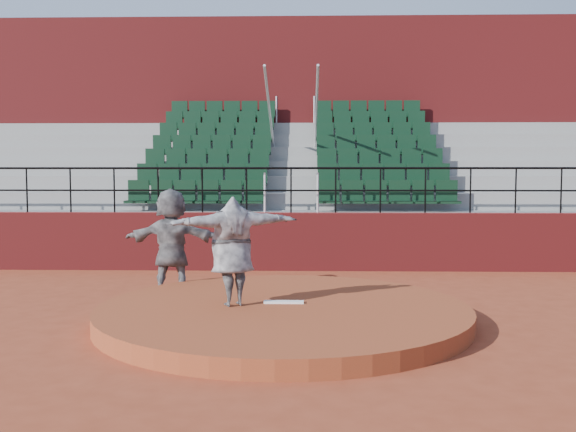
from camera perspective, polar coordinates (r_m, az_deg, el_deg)
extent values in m
plane|color=brown|center=(9.64, -0.41, -9.38)|extent=(90.00, 90.00, 0.00)
cylinder|color=brown|center=(9.61, -0.41, -8.65)|extent=(5.50, 5.50, 0.25)
cube|color=white|center=(9.73, -0.38, -7.65)|extent=(0.60, 0.15, 0.03)
cube|color=maroon|center=(14.46, 0.27, -2.27)|extent=(24.00, 0.30, 1.30)
cylinder|color=black|center=(14.38, 0.27, 4.28)|extent=(24.00, 0.05, 0.05)
cylinder|color=black|center=(14.38, 0.27, 2.28)|extent=(24.00, 0.04, 0.04)
cylinder|color=black|center=(15.71, -22.20, 2.13)|extent=(0.04, 0.04, 1.00)
cylinder|color=black|center=(15.33, -18.77, 2.18)|extent=(0.04, 0.04, 1.00)
cylinder|color=black|center=(15.02, -15.19, 2.22)|extent=(0.04, 0.04, 1.00)
cylinder|color=black|center=(14.76, -11.46, 2.25)|extent=(0.04, 0.04, 1.00)
cylinder|color=black|center=(14.57, -7.63, 2.27)|extent=(0.04, 0.04, 1.00)
cylinder|color=black|center=(14.44, -3.70, 2.28)|extent=(0.04, 0.04, 1.00)
cylinder|color=black|center=(14.38, 0.27, 2.28)|extent=(0.04, 0.04, 1.00)
cylinder|color=black|center=(14.40, 4.25, 2.27)|extent=(0.04, 0.04, 1.00)
cylinder|color=black|center=(14.48, 8.21, 2.25)|extent=(0.04, 0.04, 1.00)
cylinder|color=black|center=(14.63, 12.11, 2.22)|extent=(0.04, 0.04, 1.00)
cylinder|color=black|center=(14.84, 15.91, 2.18)|extent=(0.04, 0.04, 1.00)
cylinder|color=black|center=(15.12, 19.59, 2.14)|extent=(0.04, 0.04, 1.00)
cylinder|color=black|center=(15.46, 23.11, 2.08)|extent=(0.04, 0.04, 1.00)
cube|color=gray|center=(15.04, 0.32, -2.03)|extent=(24.00, 0.85, 1.30)
cube|color=black|center=(15.19, -8.20, 1.81)|extent=(3.30, 0.48, 0.72)
cube|color=black|center=(15.09, 8.89, 1.79)|extent=(3.30, 0.48, 0.72)
cube|color=gray|center=(15.86, 0.38, -0.99)|extent=(24.00, 0.85, 1.70)
cube|color=black|center=(16.02, -7.70, 3.35)|extent=(3.30, 0.48, 0.72)
cube|color=black|center=(15.93, 8.52, 3.34)|extent=(3.30, 0.48, 0.72)
cube|color=gray|center=(16.69, 0.44, -0.06)|extent=(24.00, 0.85, 2.10)
cube|color=black|center=(16.86, -7.25, 4.75)|extent=(3.30, 0.48, 0.72)
cube|color=black|center=(16.77, 8.18, 4.74)|extent=(3.30, 0.48, 0.72)
cube|color=gray|center=(17.53, 0.50, 0.79)|extent=(24.00, 0.85, 2.50)
cube|color=black|center=(17.71, -6.84, 6.01)|extent=(3.30, 0.48, 0.72)
cube|color=black|center=(17.63, 7.87, 6.01)|extent=(3.30, 0.48, 0.72)
cube|color=gray|center=(18.37, 0.55, 1.56)|extent=(24.00, 0.85, 2.90)
cube|color=black|center=(18.57, -6.46, 7.15)|extent=(3.30, 0.48, 0.72)
cube|color=black|center=(18.49, 7.60, 7.16)|extent=(3.30, 0.48, 0.72)
cube|color=gray|center=(19.21, 0.59, 2.27)|extent=(24.00, 0.85, 3.30)
cube|color=black|center=(19.43, -6.12, 8.20)|extent=(3.30, 0.48, 0.72)
cube|color=black|center=(19.36, 7.34, 8.20)|extent=(3.30, 0.48, 0.72)
cube|color=gray|center=(20.06, 0.63, 2.91)|extent=(24.00, 0.85, 3.70)
cube|color=black|center=(20.31, -5.80, 9.15)|extent=(3.30, 0.48, 0.72)
cube|color=black|center=(20.23, 7.10, 9.16)|extent=(3.30, 0.48, 0.72)
cylinder|color=silver|center=(17.56, -1.47, 7.82)|extent=(0.06, 5.97, 2.46)
cylinder|color=silver|center=(17.54, 2.48, 7.82)|extent=(0.06, 5.97, 2.46)
cube|color=maroon|center=(22.02, 0.72, 7.44)|extent=(24.00, 3.00, 7.10)
imported|color=black|center=(9.48, -4.97, -3.13)|extent=(2.03, 1.29, 1.61)
imported|color=black|center=(11.78, -10.29, -2.25)|extent=(1.79, 0.60, 1.92)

